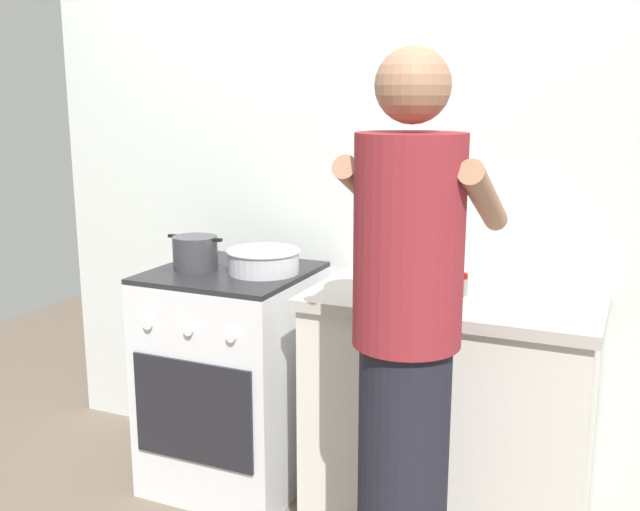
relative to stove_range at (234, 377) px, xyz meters
The scene contains 8 objects.
back_wall 1.03m from the stove_range, 32.64° to the left, with size 3.20×0.10×2.50m.
countertop 0.90m from the stove_range, ahead, with size 1.00×0.60×0.90m.
stove_range is the anchor object (origin of this frame).
pot 0.54m from the stove_range, 165.75° to the right, with size 0.24×0.18×0.13m.
mixing_bowl 0.52m from the stove_range, ahead, with size 0.29×0.29×0.09m.
utensil_crock 0.91m from the stove_range, 15.22° to the left, with size 0.10×0.10×0.33m.
spice_bottle 1.06m from the stove_range, ahead, with size 0.04×0.04×0.09m.
person 1.14m from the stove_range, 32.12° to the right, with size 0.41×0.50×1.70m.
Camera 1 is at (1.11, -2.28, 1.57)m, focal length 40.98 mm.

